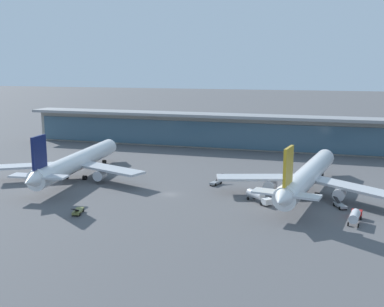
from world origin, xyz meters
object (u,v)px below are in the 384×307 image
(service_truck_by_tail_olive, at_px, (78,211))
(service_truck_on_taxiway_white, at_px, (258,196))
(service_truck_near_nose_red, at_px, (355,216))
(airliner_left_stand, at_px, (77,162))
(service_truck_under_wing_grey, at_px, (340,205))
(service_truck_mid_apron_grey, at_px, (216,182))
(airliner_centre_stand, at_px, (307,176))

(service_truck_by_tail_olive, xyz_separation_m, service_truck_on_taxiway_white, (40.69, 22.93, 0.90))
(service_truck_by_tail_olive, height_order, service_truck_on_taxiway_white, service_truck_on_taxiway_white)
(service_truck_near_nose_red, relative_size, service_truck_by_tail_olive, 1.28)
(service_truck_by_tail_olive, relative_size, service_truck_on_taxiway_white, 0.88)
(airliner_left_stand, relative_size, service_truck_under_wing_grey, 9.64)
(service_truck_mid_apron_grey, xyz_separation_m, service_truck_by_tail_olive, (-25.52, -37.70, 0.00))
(service_truck_near_nose_red, height_order, service_truck_under_wing_grey, service_truck_near_nose_red)
(service_truck_by_tail_olive, bearing_deg, airliner_left_stand, 120.82)
(airliner_centre_stand, relative_size, service_truck_by_tail_olive, 9.37)
(service_truck_mid_apron_grey, relative_size, service_truck_by_tail_olive, 1.00)
(service_truck_under_wing_grey, distance_m, service_truck_on_taxiway_white, 20.83)
(airliner_left_stand, xyz_separation_m, airliner_centre_stand, (72.15, 1.71, 0.00))
(service_truck_under_wing_grey, bearing_deg, service_truck_mid_apron_grey, 159.52)
(airliner_centre_stand, distance_m, service_truck_by_tail_olive, 63.06)
(airliner_centre_stand, xyz_separation_m, service_truck_under_wing_grey, (8.79, -10.09, -4.64))
(service_truck_near_nose_red, relative_size, service_truck_under_wing_grey, 1.31)
(airliner_centre_stand, height_order, service_truck_by_tail_olive, airliner_centre_stand)
(service_truck_on_taxiway_white, bearing_deg, airliner_left_stand, 170.82)
(service_truck_under_wing_grey, relative_size, service_truck_by_tail_olive, 0.97)
(airliner_centre_stand, height_order, service_truck_mid_apron_grey, airliner_centre_stand)
(service_truck_on_taxiway_white, bearing_deg, service_truck_under_wing_grey, 3.72)
(airliner_left_stand, bearing_deg, service_truck_under_wing_grey, -5.91)
(service_truck_near_nose_red, xyz_separation_m, service_truck_by_tail_olive, (-64.71, -13.22, -0.90))
(service_truck_mid_apron_grey, bearing_deg, service_truck_under_wing_grey, -20.48)
(service_truck_under_wing_grey, bearing_deg, service_truck_on_taxiway_white, -176.28)
(service_truck_mid_apron_grey, bearing_deg, service_truck_by_tail_olive, -124.10)
(airliner_left_stand, xyz_separation_m, service_truck_near_nose_red, (84.19, -19.44, -3.74))
(airliner_left_stand, height_order, service_truck_under_wing_grey, airliner_left_stand)
(airliner_left_stand, bearing_deg, service_truck_near_nose_red, -13.00)
(airliner_left_stand, distance_m, airliner_centre_stand, 72.17)
(service_truck_near_nose_red, xyz_separation_m, service_truck_on_taxiway_white, (-24.01, 9.71, 0.00))
(service_truck_near_nose_red, bearing_deg, service_truck_under_wing_grey, 106.35)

